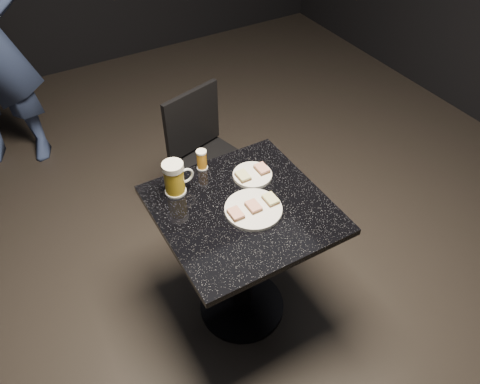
# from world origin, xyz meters

# --- Properties ---
(floor) EXTENTS (6.00, 6.00, 0.00)m
(floor) POSITION_xyz_m (0.00, 0.00, 0.00)
(floor) COLOR black
(floor) RESTS_ON ground
(plate_large) EXTENTS (0.24, 0.24, 0.01)m
(plate_large) POSITION_xyz_m (0.03, -0.04, 0.76)
(plate_large) COLOR white
(plate_large) RESTS_ON table
(plate_small) EXTENTS (0.18, 0.18, 0.01)m
(plate_small) POSITION_xyz_m (0.14, 0.15, 0.76)
(plate_small) COLOR white
(plate_small) RESTS_ON table
(table) EXTENTS (0.70, 0.70, 0.75)m
(table) POSITION_xyz_m (0.00, 0.00, 0.51)
(table) COLOR black
(table) RESTS_ON floor
(beer_mug) EXTENTS (0.14, 0.09, 0.16)m
(beer_mug) POSITION_xyz_m (-0.20, 0.23, 0.83)
(beer_mug) COLOR silver
(beer_mug) RESTS_ON table
(beer_tumbler) EXTENTS (0.05, 0.05, 0.10)m
(beer_tumbler) POSITION_xyz_m (-0.03, 0.31, 0.80)
(beer_tumbler) COLOR white
(beer_tumbler) RESTS_ON table
(chair) EXTENTS (0.46, 0.46, 0.85)m
(chair) POSITION_xyz_m (0.16, 0.68, 0.50)
(chair) COLOR black
(chair) RESTS_ON floor
(canapes_on_plate_large) EXTENTS (0.22, 0.07, 0.02)m
(canapes_on_plate_large) POSITION_xyz_m (0.03, -0.04, 0.77)
(canapes_on_plate_large) COLOR #4C3521
(canapes_on_plate_large) RESTS_ON plate_large
(canapes_on_plate_small) EXTENTS (0.15, 0.07, 0.02)m
(canapes_on_plate_small) POSITION_xyz_m (0.14, 0.15, 0.77)
(canapes_on_plate_small) COLOR #4C3521
(canapes_on_plate_small) RESTS_ON plate_small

